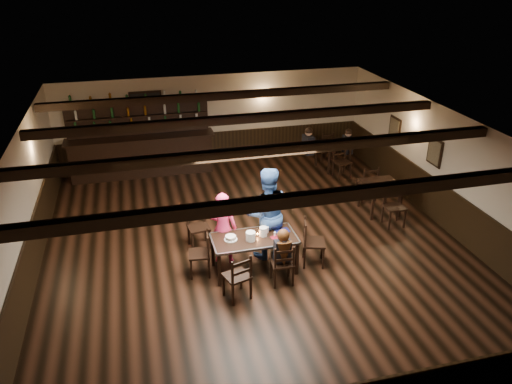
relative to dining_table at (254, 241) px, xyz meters
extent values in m
plane|color=black|center=(0.24, 0.86, -0.68)|extent=(10.00, 10.00, 0.00)
cube|color=beige|center=(0.24, 5.86, 0.67)|extent=(9.00, 0.02, 2.70)
cube|color=beige|center=(0.24, -4.14, 0.67)|extent=(9.00, 0.02, 2.70)
cube|color=beige|center=(-4.26, 0.86, 0.67)|extent=(0.02, 10.00, 2.70)
cube|color=beige|center=(4.74, 0.86, 0.67)|extent=(0.02, 10.00, 2.70)
cube|color=silver|center=(0.24, 0.86, 2.02)|extent=(9.00, 10.00, 0.02)
cube|color=black|center=(0.24, 5.83, -0.18)|extent=(9.00, 0.04, 1.00)
cube|color=black|center=(-4.23, 0.86, -0.18)|extent=(0.04, 10.00, 1.00)
cube|color=black|center=(4.71, 0.86, -0.18)|extent=(0.04, 10.00, 1.00)
cube|color=black|center=(-1.66, 5.83, 1.17)|extent=(0.90, 0.03, 1.00)
cube|color=black|center=(-1.66, 5.81, 1.17)|extent=(0.80, 0.02, 0.90)
cube|color=black|center=(4.71, 1.36, 0.92)|extent=(0.03, 0.55, 0.65)
cube|color=#72664C|center=(4.69, 1.36, 0.92)|extent=(0.02, 0.45, 0.55)
cube|color=black|center=(4.71, 3.26, 0.87)|extent=(0.03, 0.55, 0.65)
cube|color=#72664C|center=(4.69, 3.26, 0.87)|extent=(0.02, 0.45, 0.55)
cube|color=black|center=(0.24, -2.14, 1.92)|extent=(8.90, 0.18, 0.18)
cube|color=black|center=(0.24, -0.14, 1.92)|extent=(8.90, 0.18, 0.18)
cube|color=black|center=(0.24, 1.86, 1.92)|extent=(8.90, 0.18, 0.18)
cube|color=black|center=(0.24, 3.86, 1.92)|extent=(8.90, 0.18, 0.18)
cube|color=black|center=(-0.78, -0.36, -0.32)|extent=(0.06, 0.06, 0.71)
cube|color=black|center=(-0.78, 0.35, -0.32)|extent=(0.06, 0.06, 0.71)
cube|color=black|center=(0.78, -0.35, -0.32)|extent=(0.06, 0.06, 0.71)
cube|color=black|center=(0.78, 0.36, -0.32)|extent=(0.06, 0.06, 0.71)
cube|color=black|center=(0.00, 0.00, 0.05)|extent=(1.68, 0.85, 0.04)
cube|color=#A5A8AD|center=(0.00, 0.40, 0.05)|extent=(1.68, 0.04, 0.05)
cube|color=#A5A8AD|center=(0.00, -0.40, 0.05)|extent=(1.68, 0.04, 0.05)
cube|color=#A5A8AD|center=(0.82, 0.00, 0.05)|extent=(0.03, 0.84, 0.05)
cube|color=#A5A8AD|center=(-0.82, 0.00, 0.05)|extent=(0.03, 0.84, 0.05)
cube|color=black|center=(-0.40, -0.56, -0.45)|extent=(0.05, 0.05, 0.45)
cube|color=black|center=(-0.29, -0.90, -0.45)|extent=(0.05, 0.05, 0.45)
cube|color=black|center=(-0.76, -0.68, -0.45)|extent=(0.05, 0.05, 0.45)
cube|color=black|center=(-0.65, -1.02, -0.45)|extent=(0.05, 0.05, 0.45)
cube|color=black|center=(-0.53, -0.79, -0.21)|extent=(0.54, 0.53, 0.04)
cube|color=black|center=(-0.47, -0.96, 0.03)|extent=(0.43, 0.17, 0.47)
cube|color=black|center=(-0.47, -0.96, -0.02)|extent=(0.37, 0.14, 0.05)
cube|color=black|center=(-0.47, -0.96, 0.17)|extent=(0.37, 0.14, 0.05)
cube|color=black|center=(0.60, -0.39, -0.47)|extent=(0.04, 0.04, 0.42)
cube|color=black|center=(0.58, -0.73, -0.47)|extent=(0.04, 0.04, 0.42)
cube|color=black|center=(0.25, -0.37, -0.47)|extent=(0.04, 0.04, 0.42)
cube|color=black|center=(0.23, -0.71, -0.47)|extent=(0.04, 0.04, 0.42)
cube|color=black|center=(0.41, -0.55, -0.24)|extent=(0.43, 0.42, 0.04)
cube|color=black|center=(0.40, -0.72, -0.02)|extent=(0.41, 0.06, 0.44)
cube|color=black|center=(0.40, -0.72, -0.06)|extent=(0.35, 0.05, 0.05)
cube|color=black|center=(0.40, -0.72, 0.12)|extent=(0.35, 0.05, 0.05)
cube|color=black|center=(-1.23, 0.34, -0.46)|extent=(0.04, 0.04, 0.44)
cube|color=black|center=(-0.88, 0.30, -0.46)|extent=(0.04, 0.04, 0.44)
cube|color=black|center=(-1.27, -0.03, -0.46)|extent=(0.04, 0.04, 0.44)
cube|color=black|center=(-0.93, -0.07, -0.46)|extent=(0.04, 0.04, 0.44)
cube|color=black|center=(-1.08, 0.14, -0.22)|extent=(0.46, 0.47, 0.04)
cube|color=black|center=(-0.91, 0.12, 0.01)|extent=(0.08, 0.43, 0.46)
cube|color=black|center=(-0.91, 0.12, -0.03)|extent=(0.07, 0.37, 0.05)
cube|color=black|center=(-0.91, 0.12, 0.15)|extent=(0.07, 0.37, 0.05)
cube|color=black|center=(1.35, -0.32, -0.44)|extent=(0.05, 0.05, 0.48)
cube|color=black|center=(0.99, -0.21, -0.44)|extent=(0.05, 0.05, 0.48)
cube|color=black|center=(1.47, 0.06, -0.44)|extent=(0.05, 0.05, 0.48)
cube|color=black|center=(1.11, 0.17, -0.44)|extent=(0.05, 0.05, 0.48)
cube|color=black|center=(1.23, -0.07, -0.18)|extent=(0.56, 0.57, 0.04)
cube|color=black|center=(1.05, -0.02, 0.07)|extent=(0.17, 0.46, 0.50)
cube|color=black|center=(1.05, -0.02, 0.02)|extent=(0.14, 0.39, 0.06)
cube|color=black|center=(1.05, -0.02, 0.22)|extent=(0.14, 0.39, 0.06)
cube|color=black|center=(-1.10, 0.96, -0.45)|extent=(0.04, 0.04, 0.45)
cube|color=black|center=(-1.15, 1.32, -0.45)|extent=(0.04, 0.04, 0.45)
cube|color=black|center=(-0.73, 1.01, -0.45)|extent=(0.04, 0.04, 0.45)
cube|color=black|center=(-0.78, 1.36, -0.45)|extent=(0.04, 0.04, 0.45)
cube|color=black|center=(-0.94, 1.16, -0.21)|extent=(0.49, 0.47, 0.04)
cube|color=black|center=(-0.96, 1.34, 0.03)|extent=(0.44, 0.09, 0.47)
cube|color=black|center=(-0.96, 1.34, -0.02)|extent=(0.38, 0.07, 0.05)
cube|color=black|center=(-0.96, 1.34, 0.17)|extent=(0.38, 0.07, 0.05)
imported|color=#FF3D67|center=(-0.53, 0.47, 0.10)|extent=(0.67, 0.56, 1.57)
imported|color=navy|center=(0.38, 0.48, 0.32)|extent=(1.01, 0.80, 1.99)
cube|color=black|center=(0.41, -0.44, -0.17)|extent=(0.29, 0.29, 0.12)
cube|color=black|center=(0.41, -0.55, 0.04)|extent=(0.31, 0.18, 0.44)
cylinder|color=black|center=(0.41, -0.55, 0.24)|extent=(0.09, 0.31, 0.31)
sphere|color=#D8A384|center=(0.41, -0.55, 0.38)|extent=(0.19, 0.19, 0.19)
sphere|color=#39210C|center=(0.41, -0.58, 0.39)|extent=(0.24, 0.24, 0.24)
cone|color=#39210C|center=(0.41, -0.67, 0.03)|extent=(0.18, 0.18, 0.55)
cylinder|color=white|center=(-0.46, 0.04, 0.08)|extent=(0.26, 0.26, 0.01)
cylinder|color=white|center=(-0.46, 0.04, 0.12)|extent=(0.21, 0.21, 0.07)
cylinder|color=silver|center=(-0.46, 0.04, 0.11)|extent=(0.22, 0.22, 0.04)
cylinder|color=white|center=(-0.09, -0.07, 0.16)|extent=(0.19, 0.19, 0.18)
cylinder|color=white|center=(0.19, 0.03, 0.17)|extent=(0.16, 0.16, 0.19)
cylinder|color=#A5A8AD|center=(0.08, 0.05, 0.09)|extent=(0.06, 0.06, 0.03)
sphere|color=orange|center=(0.08, 0.05, 0.12)|extent=(0.03, 0.03, 0.03)
cylinder|color=silver|center=(0.41, -0.04, 0.12)|extent=(0.04, 0.04, 0.09)
cylinder|color=#A5A8AD|center=(0.44, -0.10, 0.12)|extent=(0.04, 0.04, 0.09)
cylinder|color=silver|center=(0.29, 0.14, 0.13)|extent=(0.08, 0.08, 0.12)
cube|color=maroon|center=(0.45, -0.10, 0.08)|extent=(0.31, 0.26, 0.00)
cube|color=#0D1145|center=(0.61, 0.12, 0.08)|extent=(0.31, 0.23, 0.00)
cube|color=black|center=(-1.92, 5.51, -0.13)|extent=(3.94, 0.60, 1.10)
cube|color=black|center=(-1.92, 5.51, 0.45)|extent=(4.14, 0.70, 0.05)
cube|color=black|center=(-1.92, 5.78, 0.42)|extent=(3.94, 0.10, 2.20)
cube|color=black|center=(-1.92, 5.68, 0.67)|extent=(3.84, 0.22, 0.03)
cube|color=black|center=(-1.92, 5.68, 1.02)|extent=(3.84, 0.22, 0.03)
cube|color=black|center=(-1.92, 5.68, 1.37)|extent=(3.84, 0.22, 0.03)
cube|color=black|center=(3.61, 1.70, 0.05)|extent=(0.90, 0.90, 0.04)
cube|color=black|center=(3.24, 1.34, -0.32)|extent=(0.06, 0.06, 0.71)
cube|color=black|center=(3.25, 2.07, -0.32)|extent=(0.06, 0.06, 0.71)
cube|color=black|center=(3.98, 1.33, -0.32)|extent=(0.06, 0.06, 0.71)
cube|color=black|center=(3.98, 2.07, -0.32)|extent=(0.06, 0.06, 0.71)
cube|color=black|center=(3.56, 4.61, 0.05)|extent=(0.99, 0.99, 0.04)
cube|color=black|center=(3.27, 4.20, -0.32)|extent=(0.05, 0.05, 0.71)
cube|color=black|center=(3.15, 4.90, -0.32)|extent=(0.05, 0.05, 0.71)
cube|color=black|center=(3.97, 4.32, -0.32)|extent=(0.05, 0.05, 0.71)
cube|color=black|center=(3.85, 5.02, -0.32)|extent=(0.05, 0.05, 0.71)
cube|color=black|center=(2.83, 4.76, 0.07)|extent=(0.28, 0.41, 0.56)
sphere|color=#D8A384|center=(2.83, 4.76, 0.45)|extent=(0.21, 0.21, 0.21)
sphere|color=black|center=(2.83, 4.76, 0.48)|extent=(0.23, 0.23, 0.23)
cube|color=black|center=(3.98, 4.54, 0.05)|extent=(0.22, 0.36, 0.51)
sphere|color=#D8A384|center=(3.98, 4.54, 0.39)|extent=(0.20, 0.20, 0.20)
sphere|color=black|center=(3.98, 4.54, 0.42)|extent=(0.21, 0.21, 0.21)
camera|label=1|loc=(-2.06, -8.19, 5.09)|focal=35.00mm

